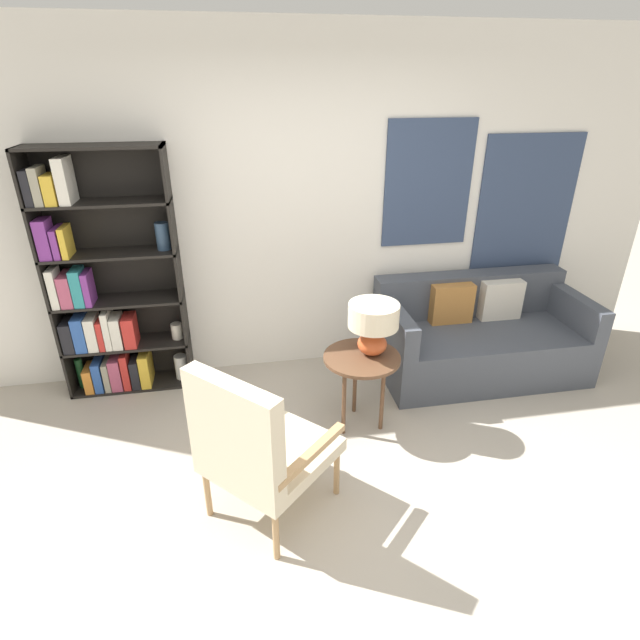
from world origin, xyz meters
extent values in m
plane|color=#B2A899|center=(0.00, 0.00, 0.00)|extent=(14.00, 14.00, 0.00)
cube|color=white|center=(0.00, 2.03, 1.35)|extent=(6.40, 0.06, 2.70)
cube|color=#334260|center=(1.12, 1.99, 1.53)|extent=(0.73, 0.02, 1.00)
cube|color=#334260|center=(2.02, 1.99, 1.32)|extent=(0.87, 0.02, 1.18)
cube|color=black|center=(-1.83, 1.85, 0.95)|extent=(0.02, 0.30, 1.90)
cube|color=black|center=(-0.90, 1.85, 0.95)|extent=(0.02, 0.30, 1.90)
cube|color=black|center=(-1.37, 1.85, 1.89)|extent=(0.95, 0.30, 0.02)
cube|color=black|center=(-1.37, 1.85, 0.01)|extent=(0.95, 0.30, 0.02)
cube|color=black|center=(-1.37, 2.00, 0.95)|extent=(0.95, 0.01, 1.90)
cube|color=black|center=(-1.37, 1.85, 0.39)|extent=(0.95, 0.30, 0.02)
cylinder|color=#194723|center=(-1.77, 1.85, 0.15)|extent=(0.06, 0.06, 0.26)
cube|color=orange|center=(-1.70, 1.81, 0.12)|extent=(0.07, 0.21, 0.20)
cube|color=#2D56A8|center=(-1.62, 1.82, 0.15)|extent=(0.06, 0.22, 0.26)
cube|color=gray|center=(-1.55, 1.81, 0.14)|extent=(0.05, 0.21, 0.24)
cube|color=#B24C6B|center=(-1.48, 1.81, 0.15)|extent=(0.08, 0.20, 0.27)
cube|color=red|center=(-1.40, 1.79, 0.17)|extent=(0.05, 0.17, 0.31)
cube|color=black|center=(-1.34, 1.80, 0.14)|extent=(0.06, 0.17, 0.24)
cube|color=gold|center=(-1.26, 1.84, 0.16)|extent=(0.08, 0.25, 0.28)
cylinder|color=white|center=(-0.98, 1.85, 0.12)|extent=(0.10, 0.10, 0.21)
cube|color=black|center=(-1.37, 1.85, 0.76)|extent=(0.95, 0.30, 0.02)
cube|color=black|center=(-1.77, 1.81, 0.52)|extent=(0.08, 0.20, 0.24)
cube|color=#2D56A8|center=(-1.68, 1.82, 0.54)|extent=(0.08, 0.22, 0.28)
cube|color=silver|center=(-1.60, 1.82, 0.53)|extent=(0.08, 0.21, 0.27)
cube|color=red|center=(-1.53, 1.82, 0.52)|extent=(0.04, 0.21, 0.24)
cube|color=silver|center=(-1.48, 1.83, 0.55)|extent=(0.05, 0.24, 0.31)
cube|color=silver|center=(-1.42, 1.81, 0.52)|extent=(0.07, 0.20, 0.25)
cube|color=red|center=(-1.32, 1.81, 0.52)|extent=(0.09, 0.19, 0.25)
cylinder|color=beige|center=(-0.98, 1.85, 0.46)|extent=(0.09, 0.09, 0.13)
cube|color=black|center=(-1.37, 1.85, 1.14)|extent=(0.95, 0.30, 0.02)
cube|color=silver|center=(-1.79, 1.80, 0.92)|extent=(0.06, 0.19, 0.29)
cube|color=#B24C6B|center=(-1.71, 1.83, 0.89)|extent=(0.08, 0.24, 0.24)
cube|color=teal|center=(-1.62, 1.80, 0.91)|extent=(0.07, 0.19, 0.28)
cube|color=#7A338C|center=(-1.56, 1.81, 0.90)|extent=(0.05, 0.19, 0.25)
cube|color=black|center=(-1.37, 1.85, 1.52)|extent=(0.95, 0.30, 0.02)
cube|color=#7A338C|center=(-1.77, 1.80, 1.29)|extent=(0.09, 0.18, 0.28)
cube|color=#7A338C|center=(-1.70, 1.83, 1.25)|extent=(0.04, 0.24, 0.21)
cube|color=gold|center=(-1.64, 1.81, 1.26)|extent=(0.04, 0.20, 0.22)
cylinder|color=#334C6B|center=(-0.98, 1.85, 1.25)|extent=(0.10, 0.10, 0.20)
cube|color=black|center=(-1.79, 1.80, 1.64)|extent=(0.05, 0.19, 0.24)
cube|color=gray|center=(-1.73, 1.81, 1.65)|extent=(0.06, 0.20, 0.25)
cube|color=gold|center=(-1.65, 1.81, 1.63)|extent=(0.08, 0.20, 0.20)
cube|color=silver|center=(-1.57, 1.83, 1.68)|extent=(0.07, 0.24, 0.31)
cylinder|color=tan|center=(0.03, 0.36, 0.17)|extent=(0.04, 0.04, 0.33)
cylinder|color=tan|center=(-0.32, 0.72, 0.17)|extent=(0.04, 0.04, 0.33)
cylinder|color=tan|center=(-0.37, -0.04, 0.17)|extent=(0.04, 0.04, 0.33)
cylinder|color=tan|center=(-0.73, 0.32, 0.17)|extent=(0.04, 0.04, 0.33)
cube|color=beige|center=(-0.35, 0.34, 0.37)|extent=(0.88, 0.88, 0.08)
cube|color=beige|center=(-0.54, 0.15, 0.71)|extent=(0.48, 0.49, 0.59)
cube|color=tan|center=(-0.16, 0.14, 0.51)|extent=(0.45, 0.44, 0.04)
cube|color=tan|center=(-0.54, 0.54, 0.51)|extent=(0.45, 0.44, 0.04)
cube|color=#474C56|center=(1.53, 1.53, 0.21)|extent=(1.69, 0.85, 0.42)
cube|color=#474C56|center=(1.53, 1.85, 0.60)|extent=(1.69, 0.20, 0.37)
cube|color=#474C56|center=(0.75, 1.53, 0.55)|extent=(0.12, 0.85, 0.26)
cube|color=#474C56|center=(2.32, 1.53, 0.55)|extent=(0.12, 0.85, 0.26)
cube|color=#B27538|center=(1.31, 1.70, 0.59)|extent=(0.36, 0.12, 0.34)
cube|color=beige|center=(1.76, 1.70, 0.59)|extent=(0.36, 0.12, 0.34)
cylinder|color=brown|center=(0.34, 0.99, 0.56)|extent=(0.54, 0.54, 0.02)
cylinder|color=brown|center=(0.34, 1.15, 0.28)|extent=(0.03, 0.03, 0.55)
cylinder|color=brown|center=(0.20, 0.91, 0.28)|extent=(0.03, 0.03, 0.55)
cylinder|color=brown|center=(0.48, 0.91, 0.28)|extent=(0.03, 0.03, 0.55)
ellipsoid|color=#C65128|center=(0.42, 1.02, 0.65)|extent=(0.20, 0.20, 0.15)
cylinder|color=tan|center=(0.42, 1.02, 0.76)|extent=(0.02, 0.02, 0.06)
cylinder|color=beige|center=(0.42, 1.02, 0.87)|extent=(0.35, 0.35, 0.17)
camera|label=1|loc=(-0.48, -1.89, 2.31)|focal=28.00mm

